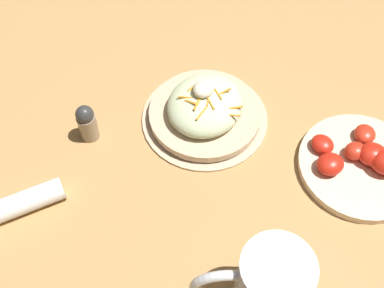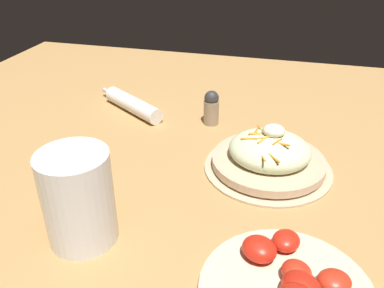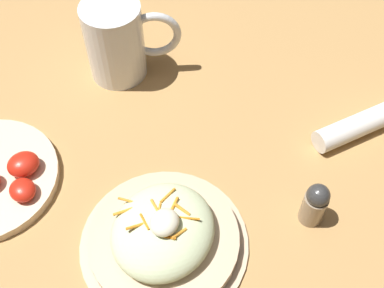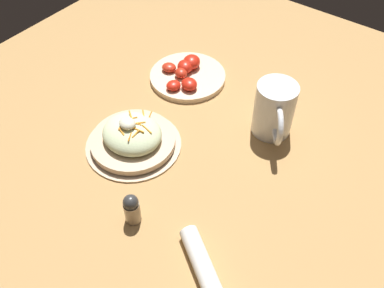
# 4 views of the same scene
# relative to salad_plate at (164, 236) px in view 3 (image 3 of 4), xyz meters

# --- Properties ---
(ground_plane) EXTENTS (1.43, 1.43, 0.00)m
(ground_plane) POSITION_rel_salad_plate_xyz_m (-0.12, -0.09, -0.03)
(ground_plane) COLOR #B2844C
(salad_plate) EXTENTS (0.22, 0.22, 0.08)m
(salad_plate) POSITION_rel_salad_plate_xyz_m (0.00, 0.00, 0.00)
(salad_plate) COLOR #D1B28E
(salad_plate) RESTS_ON ground_plane
(beer_mug) EXTENTS (0.11, 0.14, 0.13)m
(beer_mug) POSITION_rel_salad_plate_xyz_m (-0.23, -0.23, 0.03)
(beer_mug) COLOR white
(beer_mug) RESTS_ON ground_plane
(napkin_roll) EXTENTS (0.19, 0.13, 0.04)m
(napkin_roll) POSITION_rel_salad_plate_xyz_m (-0.32, 0.16, -0.01)
(napkin_roll) COLOR white
(napkin_roll) RESTS_ON ground_plane
(salt_shaker) EXTENTS (0.03, 0.03, 0.07)m
(salt_shaker) POSITION_rel_salad_plate_xyz_m (-0.13, 0.15, 0.01)
(salt_shaker) COLOR gray
(salt_shaker) RESTS_ON ground_plane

